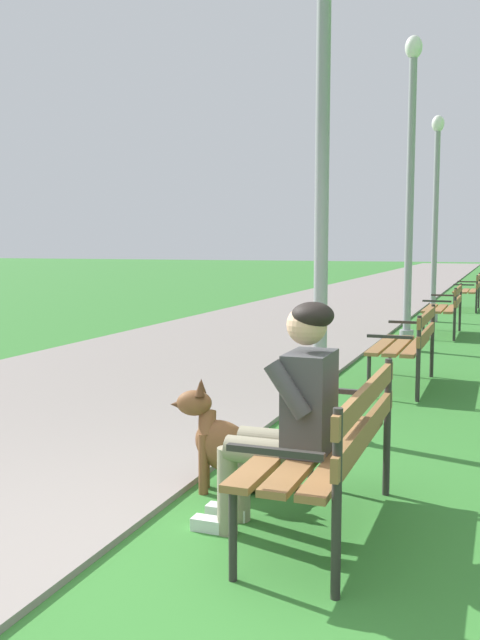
# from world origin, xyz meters

# --- Properties ---
(ground_plane) EXTENTS (120.00, 120.00, 0.00)m
(ground_plane) POSITION_xyz_m (0.00, 0.00, 0.00)
(ground_plane) COLOR #33752D
(paved_path) EXTENTS (4.31, 60.00, 0.04)m
(paved_path) POSITION_xyz_m (-2.55, 24.00, 0.02)
(paved_path) COLOR gray
(paved_path) RESTS_ON ground
(park_bench_near) EXTENTS (0.55, 1.50, 0.85)m
(park_bench_near) POSITION_xyz_m (0.60, 0.80, 0.51)
(park_bench_near) COLOR olive
(park_bench_near) RESTS_ON ground
(park_bench_mid) EXTENTS (0.55, 1.50, 0.85)m
(park_bench_mid) POSITION_xyz_m (0.48, 4.91, 0.51)
(park_bench_mid) COLOR olive
(park_bench_mid) RESTS_ON ground
(park_bench_far) EXTENTS (0.55, 1.50, 0.85)m
(park_bench_far) POSITION_xyz_m (0.51, 9.59, 0.51)
(park_bench_far) COLOR olive
(park_bench_far) RESTS_ON ground
(park_bench_furthest) EXTENTS (0.55, 1.50, 0.85)m
(park_bench_furthest) POSITION_xyz_m (0.65, 14.50, 0.51)
(park_bench_furthest) COLOR olive
(park_bench_furthest) RESTS_ON ground
(person_seated_on_near_bench) EXTENTS (0.74, 0.49, 1.25)m
(person_seated_on_near_bench) POSITION_xyz_m (0.40, 0.70, 0.68)
(person_seated_on_near_bench) COLOR gray
(person_seated_on_near_bench) RESTS_ON ground
(dog_brown) EXTENTS (0.81, 0.42, 0.71)m
(dog_brown) POSITION_xyz_m (-0.13, 1.22, 0.26)
(dog_brown) COLOR brown
(dog_brown) RESTS_ON ground
(lamp_post_near) EXTENTS (0.24, 0.24, 4.17)m
(lamp_post_near) POSITION_xyz_m (0.06, 2.67, 2.16)
(lamp_post_near) COLOR gray
(lamp_post_near) RESTS_ON ground
(lamp_post_mid) EXTENTS (0.24, 0.24, 4.42)m
(lamp_post_mid) POSITION_xyz_m (0.11, 7.60, 2.29)
(lamp_post_mid) COLOR gray
(lamp_post_mid) RESTS_ON ground
(lamp_post_far) EXTENTS (0.24, 0.24, 4.01)m
(lamp_post_far) POSITION_xyz_m (0.09, 11.68, 2.08)
(lamp_post_far) COLOR gray
(lamp_post_far) RESTS_ON ground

